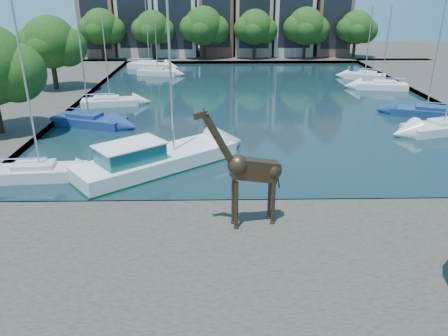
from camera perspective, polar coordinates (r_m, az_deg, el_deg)
The scene contains 30 objects.
ground at distance 23.91m, azimuth 9.28°, elevation -5.06°, with size 160.00×160.00×0.00m, color #38332B.
water_basin at distance 46.34m, azimuth 4.20°, elevation 8.78°, with size 38.00×50.00×0.08m, color black.
near_quay at distance 17.98m, azimuth 13.23°, elevation -14.65°, with size 50.00×14.00×0.50m, color #47443D.
far_quay at distance 77.69m, azimuth 2.06°, elevation 14.51°, with size 60.00×16.00×0.50m, color #47443D.
left_quay at distance 50.54m, azimuth -25.62°, elevation 8.05°, with size 14.00×52.00×0.50m, color #47443D.
townhouse_west_end at distance 79.16m, azimuth -15.74°, elevation 19.06°, with size 5.44×9.18×14.93m.
townhouse_west_mid at distance 77.92m, azimuth -11.26°, elevation 20.05°, with size 5.94×9.18×16.79m.
townhouse_west_inner at distance 77.16m, azimuth -6.16°, elevation 19.64°, with size 6.43×9.18×15.15m.
townhouse_center at distance 76.87m, azimuth -1.03°, elevation 20.51°, with size 5.44×9.18×16.93m.
townhouse_east_inner at distance 77.15m, azimuth 3.72°, elevation 20.00°, with size 5.94×9.18×15.79m.
townhouse_east_mid at distance 77.93m, azimuth 8.81°, elevation 20.10°, with size 6.43×9.18×16.65m.
townhouse_east_end at distance 79.30m, azimuth 13.66°, elevation 19.08°, with size 5.44×9.18×14.43m.
far_tree_far_west at distance 73.70m, azimuth -15.72°, elevation 17.17°, with size 7.28×5.60×7.68m.
far_tree_west at distance 72.22m, azimuth -9.26°, elevation 17.50°, with size 6.76×5.20×7.36m.
far_tree_mid_west at distance 71.57m, azimuth -2.59°, elevation 17.88°, with size 7.80×6.00×8.00m.
far_tree_mid_east at distance 71.85m, azimuth 4.12°, elevation 17.74°, with size 7.02×5.40×7.52m.
far_tree_east at distance 72.99m, azimuth 10.70°, elevation 17.59°, with size 7.54×5.80×7.84m.
far_tree_far_east at distance 74.98m, azimuth 16.95°, elevation 17.03°, with size 6.76×5.20×7.36m.
side_tree_left_far at distance 52.21m, azimuth -21.65°, elevation 14.83°, with size 7.28×5.60×7.88m.
giraffe_statue at distance 19.80m, azimuth 3.26°, elevation -0.22°, with size 3.96×1.35×5.71m.
motorsailer at distance 28.20m, azimuth -9.29°, elevation 1.28°, with size 10.34×9.09×10.58m.
sailboat_left_a at distance 28.93m, azimuth -22.85°, elevation -0.17°, with size 5.48×2.31×11.15m.
sailboat_left_b at distance 39.00m, azimuth -17.20°, elevation 6.17°, with size 6.67×4.19×11.65m.
sailboat_left_c at distance 45.46m, azimuth -14.66°, elevation 8.54°, with size 5.77×2.79×8.80m.
sailboat_left_d at distance 60.72m, azimuth -8.67°, elevation 12.41°, with size 5.50×2.87×10.11m.
sailboat_left_e at distance 66.34m, azimuth -9.72°, elevation 13.22°, with size 6.42×3.35×11.16m.
sailboat_right_a at distance 39.78m, azimuth 26.78°, elevation 4.96°, with size 7.18×4.23×8.83m.
sailboat_right_b at distance 44.18m, azimuth 24.92°, elevation 6.86°, with size 6.48×4.23×10.98m.
sailboat_right_c at distance 54.61m, azimuth 19.84°, elevation 10.24°, with size 6.03×2.94×9.17m.
sailboat_right_d at distance 60.15m, azimuth 17.91°, elevation 11.53°, with size 5.41×3.73×8.85m.
Camera 1 is at (-4.26, -20.84, 10.91)m, focal length 35.00 mm.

